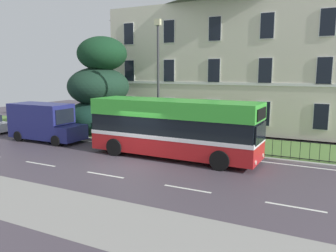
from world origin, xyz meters
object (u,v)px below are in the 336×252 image
georgian_townhouse (234,59)px  street_lamp_post (158,74)px  white_panel_van (44,122)px  litter_bin (211,139)px  evergreen_tree (100,95)px  single_decker_bus (173,128)px

georgian_townhouse → street_lamp_post: georgian_townhouse is taller
white_panel_van → street_lamp_post: size_ratio=0.69×
street_lamp_post → litter_bin: size_ratio=6.52×
evergreen_tree → white_panel_van: 4.65m
litter_bin → single_decker_bus: bearing=-116.6°
single_decker_bus → white_panel_van: size_ratio=1.78×
georgian_townhouse → litter_bin: (1.66, -10.19, -4.88)m
evergreen_tree → litter_bin: evergreen_tree is taller
evergreen_tree → single_decker_bus: bearing=-27.6°
street_lamp_post → evergreen_tree: bearing=163.3°
georgian_townhouse → single_decker_bus: bearing=-88.1°
evergreen_tree → single_decker_bus: evergreen_tree is taller
white_panel_van → litter_bin: 11.09m
evergreen_tree → litter_bin: size_ratio=6.40×
litter_bin → evergreen_tree: bearing=169.1°
evergreen_tree → white_panel_van: bearing=-108.2°
street_lamp_post → litter_bin: bearing=-0.6°
georgian_townhouse → white_panel_van: 16.11m
white_panel_van → evergreen_tree: bearing=71.4°
georgian_townhouse → litter_bin: 11.42m
single_decker_bus → street_lamp_post: street_lamp_post is taller
white_panel_van → litter_bin: (10.83, 2.34, -0.56)m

